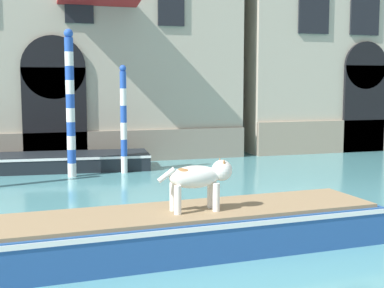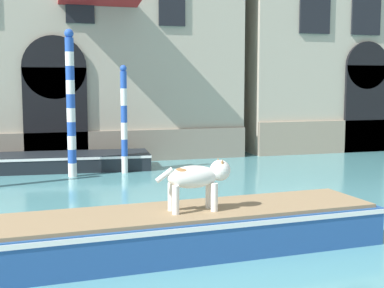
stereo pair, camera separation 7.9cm
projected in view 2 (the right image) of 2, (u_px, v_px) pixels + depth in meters
The scene contains 6 objects.
palazzo_right at pixel (350, 1), 24.40m from camera, with size 11.43×6.13×13.06m.
boat_foreground at pixel (144, 233), 8.81m from camera, with size 8.42×2.08×0.73m.
dog_on_deck at pixel (198, 177), 8.88m from camera, with size 1.30×0.40×0.86m.
boat_moored_near_palazzo at pixel (62, 161), 17.47m from camera, with size 5.84×2.25×0.53m.
mooring_pole_0 at pixel (71, 103), 15.99m from camera, with size 0.27×0.27×4.42m.
mooring_pole_1 at pixel (124, 119), 16.73m from camera, with size 0.21×0.21×3.39m.
Camera 2 is at (-3.21, -1.83, 2.88)m, focal length 50.00 mm.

